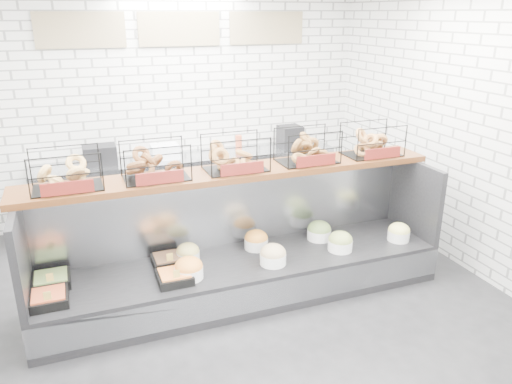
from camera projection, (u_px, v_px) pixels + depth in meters
name	position (u px, v px, depth m)	size (l,w,h in m)	color
ground	(255.00, 310.00, 4.81)	(5.50, 5.50, 0.00)	black
room_shell	(232.00, 85.00, 4.64)	(5.02, 5.51, 3.01)	silver
display_case	(242.00, 264.00, 4.99)	(4.00, 0.90, 1.20)	black
bagel_shelf	(236.00, 158.00, 4.79)	(4.10, 0.50, 0.40)	#3F1F0D
prep_counter	(192.00, 186.00, 6.78)	(4.00, 0.60, 1.20)	#93969B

